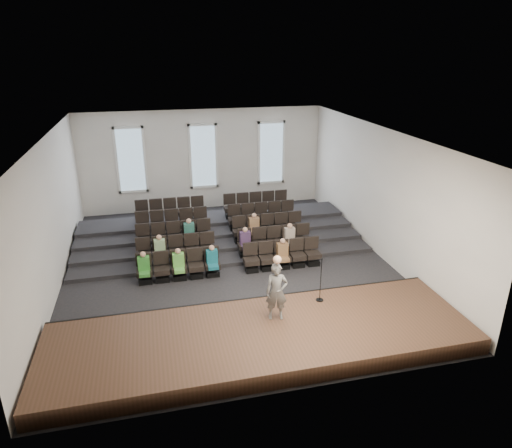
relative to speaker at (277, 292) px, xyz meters
The scene contains 14 objects.
ground 4.79m from the speaker, 96.97° to the left, with size 14.00×14.00×0.00m, color black.
ceiling 5.87m from the speaker, 96.97° to the left, with size 12.00×14.00×0.02m, color white.
wall_back 11.65m from the speaker, 92.76° to the left, with size 12.00×0.04×5.00m, color silver.
wall_front 2.77m from the speaker, 102.77° to the right, with size 12.00×0.04×5.00m, color silver.
wall_left 8.09m from the speaker, 145.27° to the left, with size 0.04×14.00×5.00m, color silver.
wall_right 7.21m from the speaker, 39.85° to the left, with size 0.04×14.00×5.00m, color silver.
stage 1.35m from the speaker, 135.90° to the right, with size 11.80×3.60×0.50m, color #462B1E.
stage_lip 1.74m from the speaker, 114.40° to the left, with size 11.80×0.06×0.52m, color black.
risers 7.84m from the speaker, 94.13° to the left, with size 11.80×4.80×0.60m.
seating_rows 6.16m from the speaker, 95.22° to the left, with size 6.80×4.70×1.67m.
windows 11.60m from the speaker, 92.77° to the left, with size 8.44×0.10×3.24m.
audience 4.89m from the speaker, 100.72° to the left, with size 6.05×2.64×1.10m.
speaker is the anchor object (origin of this frame).
mic_stand 1.74m from the speaker, 21.65° to the left, with size 0.24×0.24×1.44m.
Camera 1 is at (-2.62, -15.40, 7.81)m, focal length 32.00 mm.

